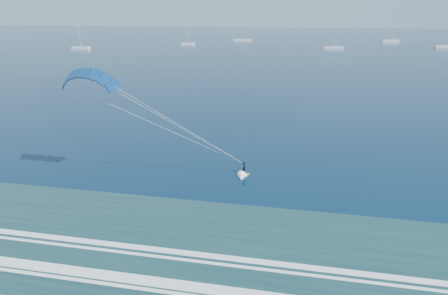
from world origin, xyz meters
TOP-DOWN VIEW (x-y plane):
  - kitesurfer_rig at (-4.88, 23.52)m, footprint 21.16×8.97m
  - sailboat_0 at (-101.99, 170.63)m, footprint 9.57×2.40m
  - sailboat_1 at (-56.03, 205.40)m, footprint 7.31×2.40m
  - sailboat_2 at (-30.58, 241.05)m, footprint 10.88×2.40m
  - sailboat_3 at (23.20, 197.44)m, footprint 8.93×2.40m
  - sailboat_4 at (58.70, 244.74)m, footprint 8.62×2.40m
  - sailboat_5 at (80.37, 215.61)m, footprint 8.02×2.40m
  - sailboat_7 at (61.74, 254.21)m, footprint 8.65×2.40m

SIDE VIEW (x-z plane):
  - sailboat_1 at x=-56.03m, z-range -4.44..5.79m
  - sailboat_5 at x=80.37m, z-range -4.84..6.20m
  - sailboat_4 at x=58.70m, z-range -5.19..6.55m
  - sailboat_3 at x=23.20m, z-range -5.49..6.87m
  - sailboat_0 at x=-101.99m, z-range -5.76..7.14m
  - sailboat_2 at x=-30.58m, z-range -6.49..7.88m
  - sailboat_7 at x=61.74m, z-range -5.88..7.28m
  - kitesurfer_rig at x=-4.88m, z-range 0.04..14.41m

